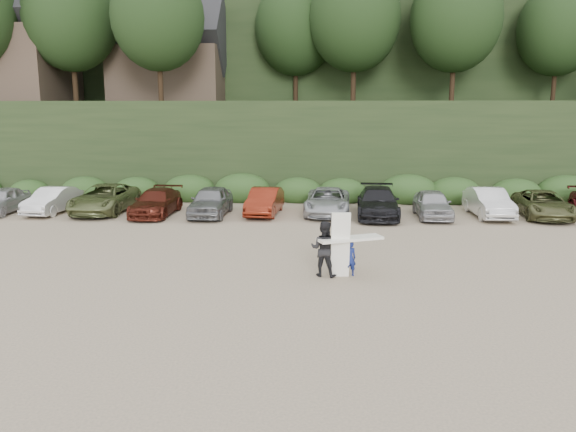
{
  "coord_description": "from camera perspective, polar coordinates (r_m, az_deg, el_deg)",
  "views": [
    {
      "loc": [
        -0.53,
        -19.08,
        5.55
      ],
      "look_at": [
        -1.84,
        3.0,
        1.3
      ],
      "focal_mm": 35.0,
      "sensor_mm": 36.0,
      "label": 1
    }
  ],
  "objects": [
    {
      "name": "child_surfer",
      "position": [
        18.89,
        6.3,
        -3.42
      ],
      "size": [
        2.29,
        1.43,
        1.33
      ],
      "color": "navy",
      "rests_on": "ground"
    },
    {
      "name": "adult_surfer",
      "position": [
        18.79,
        3.82,
        -3.3
      ],
      "size": [
        1.4,
        0.92,
        2.22
      ],
      "color": "black",
      "rests_on": "ground"
    },
    {
      "name": "ground",
      "position": [
        19.88,
        4.8,
        -5.38
      ],
      "size": [
        120.0,
        120.0,
        0.0
      ],
      "primitive_type": "plane",
      "color": "tan",
      "rests_on": "ground"
    },
    {
      "name": "parked_cars",
      "position": [
        29.53,
        6.27,
        1.4
      ],
      "size": [
        39.33,
        5.79,
        1.56
      ],
      "color": "#A4A4A8",
      "rests_on": "ground"
    },
    {
      "name": "hillside_backdrop",
      "position": [
        55.3,
        3.8,
        16.74
      ],
      "size": [
        90.0,
        41.5,
        28.0
      ],
      "color": "black",
      "rests_on": "ground"
    }
  ]
}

